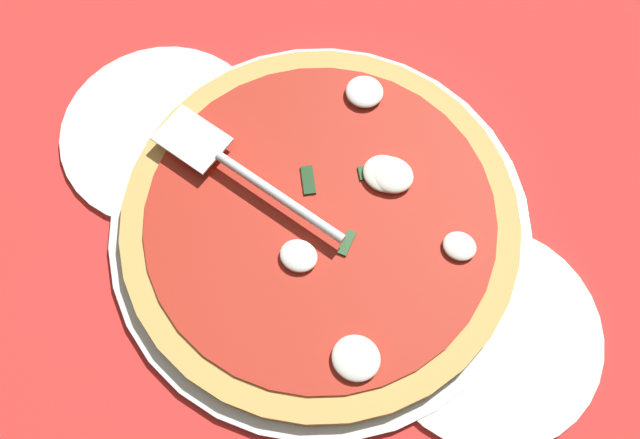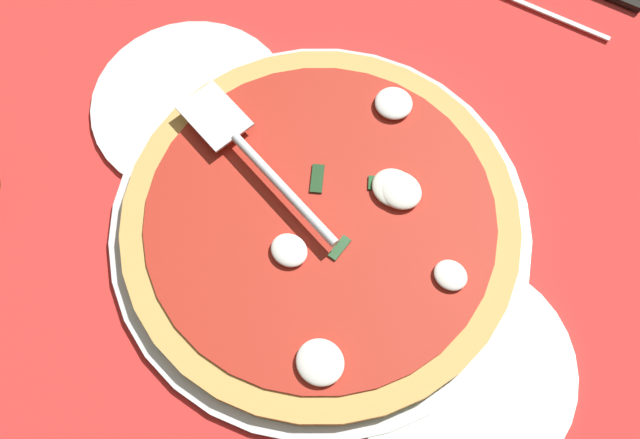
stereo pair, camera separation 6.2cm
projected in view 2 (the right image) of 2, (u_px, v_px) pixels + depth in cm
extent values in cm
cube|color=red|center=(325.00, 232.00, 74.23)|extent=(108.32, 108.32, 0.80)
cube|color=silver|center=(9.00, 92.00, 80.41)|extent=(9.85, 9.85, 0.10)
cube|color=silver|center=(0.00, 201.00, 75.12)|extent=(9.85, 9.85, 0.10)
cube|color=silver|center=(130.00, 82.00, 80.94)|extent=(9.85, 9.85, 0.10)
cube|color=silver|center=(129.00, 190.00, 75.65)|extent=(9.85, 9.85, 0.10)
cube|color=silver|center=(248.00, 72.00, 81.48)|extent=(9.85, 9.85, 0.10)
cube|color=silver|center=(128.00, 313.00, 70.36)|extent=(9.85, 9.85, 0.10)
cube|color=silver|center=(256.00, 178.00, 76.19)|extent=(9.85, 9.85, 0.10)
cube|color=silver|center=(365.00, 62.00, 82.01)|extent=(9.85, 9.85, 0.10)
cube|color=silver|center=(265.00, 300.00, 70.90)|extent=(9.85, 9.85, 0.10)
cube|color=silver|center=(381.00, 167.00, 76.72)|extent=(9.85, 9.85, 0.10)
cube|color=silver|center=(481.00, 53.00, 82.55)|extent=(9.85, 9.85, 0.10)
cube|color=silver|center=(399.00, 287.00, 71.43)|extent=(9.85, 9.85, 0.10)
cube|color=silver|center=(504.00, 156.00, 77.26)|extent=(9.85, 9.85, 0.10)
cube|color=silver|center=(595.00, 43.00, 83.08)|extent=(9.85, 9.85, 0.10)
cube|color=silver|center=(420.00, 426.00, 66.14)|extent=(9.85, 9.85, 0.10)
cube|color=silver|center=(531.00, 274.00, 71.96)|extent=(9.85, 9.85, 0.10)
cube|color=silver|center=(626.00, 145.00, 77.79)|extent=(9.85, 9.85, 0.10)
cube|color=silver|center=(563.00, 411.00, 66.67)|extent=(9.85, 9.85, 0.10)
cylinder|color=silver|center=(320.00, 225.00, 73.38)|extent=(44.46, 44.46, 1.15)
cylinder|color=silver|center=(191.00, 105.00, 79.15)|extent=(22.74, 22.74, 1.00)
cylinder|color=white|center=(460.00, 368.00, 67.70)|extent=(22.83, 22.83, 1.00)
cylinder|color=tan|center=(320.00, 220.00, 72.13)|extent=(41.49, 41.49, 1.55)
cylinder|color=#B0291B|center=(320.00, 217.00, 71.28)|extent=(36.48, 36.48, 0.30)
ellipsoid|color=white|center=(400.00, 190.00, 71.53)|extent=(4.70, 4.19, 1.34)
ellipsoid|color=white|center=(289.00, 250.00, 69.15)|extent=(3.87, 3.41, 1.09)
ellipsoid|color=white|center=(394.00, 103.00, 75.62)|extent=(4.19, 4.12, 1.20)
ellipsoid|color=white|center=(320.00, 362.00, 64.85)|extent=(4.69, 4.43, 1.14)
ellipsoid|color=white|center=(394.00, 188.00, 71.74)|extent=(4.75, 4.28, 1.15)
ellipsoid|color=white|center=(451.00, 275.00, 68.23)|extent=(3.44, 3.09, 0.94)
cube|color=#28532D|center=(339.00, 248.00, 69.66)|extent=(1.08, 2.76, 0.30)
cube|color=#1C4C23|center=(383.00, 183.00, 72.41)|extent=(3.32, 3.02, 0.30)
cube|color=#1B3D1D|center=(317.00, 179.00, 72.62)|extent=(2.87, 3.42, 0.30)
cube|color=silver|center=(214.00, 116.00, 73.98)|extent=(7.97, 6.31, 0.30)
cylinder|color=silver|center=(284.00, 188.00, 70.32)|extent=(15.88, 3.69, 1.00)
cube|color=silver|center=(546.00, 13.00, 83.84)|extent=(16.14, 3.49, 0.25)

